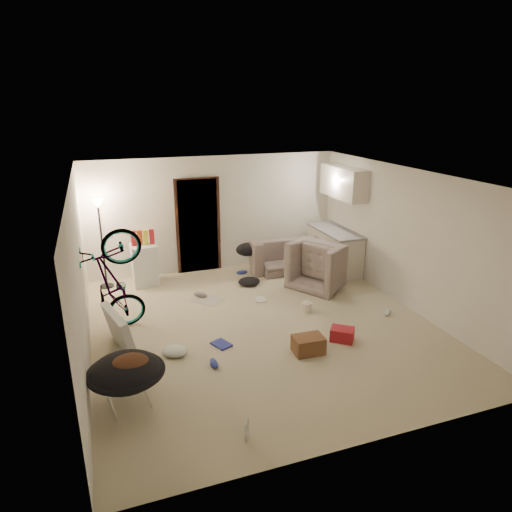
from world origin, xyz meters
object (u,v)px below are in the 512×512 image
object	(u,v)px
bicycle	(116,304)
sofa	(288,256)
kitchen_counter	(334,251)
armchair	(325,268)
juicer	(307,306)
floor_lamp	(100,225)
tv_box	(119,331)
drink_case_a	(308,345)
saucer_chair	(127,378)
drink_case_b	(342,334)
mini_fridge	(144,265)

from	to	relation	value
bicycle	sofa	bearing A→B (deg)	-66.03
kitchen_counter	armchair	bearing A→B (deg)	-129.81
armchair	juicer	xyz separation A→B (m)	(-0.92, -1.07, -0.24)
sofa	juicer	bearing A→B (deg)	75.15
armchair	bicycle	xyz separation A→B (m)	(-4.15, -0.67, 0.12)
floor_lamp	tv_box	world-z (taller)	floor_lamp
drink_case_a	kitchen_counter	bearing A→B (deg)	57.83
saucer_chair	drink_case_b	size ratio (longest dim) A/B	2.64
kitchen_counter	drink_case_b	bearing A→B (deg)	-116.22
bicycle	juicer	xyz separation A→B (m)	(3.23, -0.40, -0.37)
drink_case_a	drink_case_b	size ratio (longest dim) A/B	1.27
bicycle	tv_box	distance (m)	0.66
sofa	bicycle	distance (m)	4.24
bicycle	mini_fridge	world-z (taller)	bicycle
tv_box	juicer	world-z (taller)	tv_box
kitchen_counter	armchair	distance (m)	0.91
bicycle	drink_case_b	size ratio (longest dim) A/B	5.02
sofa	saucer_chair	xyz separation A→B (m)	(-3.83, -3.90, 0.12)
drink_case_a	sofa	bearing A→B (deg)	73.56
sofa	drink_case_b	xyz separation A→B (m)	(-0.52, -3.34, -0.17)
drink_case_b	juicer	bearing A→B (deg)	131.52
juicer	drink_case_b	bearing A→B (deg)	-86.19
armchair	drink_case_b	distance (m)	2.36
sofa	tv_box	bearing A→B (deg)	32.87
tv_box	bicycle	bearing A→B (deg)	75.40
kitchen_counter	drink_case_a	world-z (taller)	kitchen_counter
tv_box	drink_case_b	bearing A→B (deg)	-29.52
sofa	drink_case_b	distance (m)	3.38
juicer	mini_fridge	bearing A→B (deg)	137.99
drink_case_b	floor_lamp	bearing A→B (deg)	171.65
kitchen_counter	tv_box	xyz separation A→B (m)	(-4.73, -2.01, -0.12)
sofa	saucer_chair	size ratio (longest dim) A/B	2.00
floor_lamp	drink_case_b	distance (m)	5.06
floor_lamp	saucer_chair	world-z (taller)	floor_lamp
armchair	drink_case_a	size ratio (longest dim) A/B	2.38
bicycle	juicer	world-z (taller)	bicycle
sofa	bicycle	bearing A→B (deg)	25.54
saucer_chair	drink_case_a	xyz separation A→B (m)	(2.65, 0.41, -0.27)
sofa	armchair	distance (m)	1.19
mini_fridge	tv_box	xyz separation A→B (m)	(-0.67, -2.56, -0.11)
saucer_chair	drink_case_b	world-z (taller)	saucer_chair
floor_lamp	saucer_chair	bearing A→B (deg)	-88.60
armchair	drink_case_b	bearing A→B (deg)	128.58
kitchen_counter	bicycle	bearing A→B (deg)	-163.92
sofa	armchair	xyz separation A→B (m)	(0.32, -1.15, 0.07)
floor_lamp	juicer	xyz separation A→B (m)	(3.33, -2.41, -1.20)
armchair	bicycle	size ratio (longest dim) A/B	0.60
saucer_chair	juicer	size ratio (longest dim) A/B	3.67
armchair	tv_box	world-z (taller)	armchair
bicycle	mini_fridge	size ratio (longest dim) A/B	2.12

